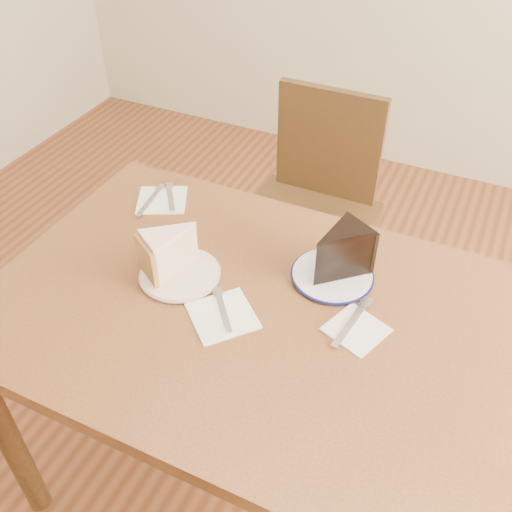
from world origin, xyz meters
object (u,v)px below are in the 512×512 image
object	(u,v)px
plate_navy	(332,275)
chocolate_cake	(337,256)
carrot_cake	(173,251)
table	(253,337)
plate_cream	(180,274)
chair_far	(311,211)

from	to	relation	value
plate_navy	chocolate_cake	size ratio (longest dim) A/B	1.40
plate_navy	carrot_cake	distance (m)	0.38
plate_navy	chocolate_cake	distance (m)	0.06
table	carrot_cake	xyz separation A→B (m)	(-0.22, 0.03, 0.16)
chocolate_cake	table	bearing A→B (deg)	80.34
plate_cream	chocolate_cake	world-z (taller)	chocolate_cake
plate_navy	chocolate_cake	world-z (taller)	chocolate_cake
chair_far	plate_navy	size ratio (longest dim) A/B	4.72
carrot_cake	plate_cream	bearing A→B (deg)	-1.86
chocolate_cake	carrot_cake	bearing A→B (deg)	49.42
table	chair_far	world-z (taller)	chair_far
plate_cream	plate_navy	size ratio (longest dim) A/B	0.98
table	chocolate_cake	world-z (taller)	chocolate_cake
chair_far	plate_cream	size ratio (longest dim) A/B	4.82
table	carrot_cake	bearing A→B (deg)	171.30
plate_navy	carrot_cake	world-z (taller)	carrot_cake
table	plate_cream	xyz separation A→B (m)	(-0.20, 0.02, 0.10)
plate_navy	table	bearing A→B (deg)	-126.94
plate_navy	chair_far	bearing A→B (deg)	114.18
chair_far	chocolate_cake	xyz separation A→B (m)	(0.26, -0.56, 0.33)
chair_far	plate_cream	xyz separation A→B (m)	(-0.07, -0.71, 0.27)
chair_far	plate_cream	world-z (taller)	chair_far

